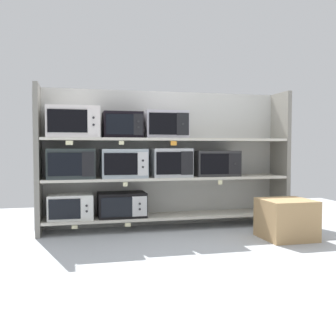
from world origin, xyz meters
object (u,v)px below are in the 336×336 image
object	(u,v)px
shipping_carton	(286,219)
microwave_3	(123,163)
microwave_6	(73,122)
microwave_8	(165,125)
microwave_2	(71,163)
microwave_5	(215,163)
microwave_1	(122,205)
microwave_7	(122,125)
microwave_0	(70,207)
microwave_4	(170,163)

from	to	relation	value
shipping_carton	microwave_3	bearing A→B (deg)	152.98
microwave_6	microwave_8	world-z (taller)	microwave_6
microwave_2	microwave_5	xyz separation A→B (m)	(1.66, -0.00, -0.01)
microwave_5	shipping_carton	distance (m)	1.08
microwave_3	microwave_6	xyz separation A→B (m)	(-0.54, 0.00, 0.45)
microwave_2	microwave_5	bearing A→B (deg)	-0.01
microwave_8	shipping_carton	xyz separation A→B (m)	(1.09, -0.80, -0.99)
microwave_6	shipping_carton	bearing A→B (deg)	-20.76
microwave_1	shipping_carton	world-z (taller)	microwave_1
microwave_6	shipping_carton	size ratio (longest dim) A/B	1.14
microwave_6	microwave_5	bearing A→B (deg)	-0.01
microwave_7	microwave_2	bearing A→B (deg)	179.98
microwave_0	microwave_2	world-z (taller)	microwave_2
microwave_7	shipping_carton	xyz separation A→B (m)	(1.58, -0.80, -0.98)
microwave_7	microwave_8	distance (m)	0.49
microwave_3	microwave_4	bearing A→B (deg)	-0.01
microwave_2	microwave_5	world-z (taller)	microwave_2
microwave_5	microwave_6	world-z (taller)	microwave_6
microwave_4	microwave_7	xyz separation A→B (m)	(-0.55, -0.00, 0.42)
microwave_1	microwave_6	size ratio (longest dim) A/B	0.95
microwave_4	microwave_3	bearing A→B (deg)	179.99
microwave_3	shipping_carton	size ratio (longest dim) A/B	1.02
microwave_0	microwave_4	size ratio (longest dim) A/B	1.08
microwave_1	microwave_7	bearing A→B (deg)	0.04
microwave_0	microwave_2	distance (m)	0.47
microwave_5	microwave_8	world-z (taller)	microwave_8
microwave_1	microwave_3	distance (m)	0.47
microwave_3	microwave_7	xyz separation A→B (m)	(-0.01, -0.00, 0.43)
microwave_3	microwave_5	size ratio (longest dim) A/B	0.96
microwave_2	microwave_1	bearing A→B (deg)	-0.02
microwave_0	shipping_carton	distance (m)	2.30
microwave_4	microwave_7	size ratio (longest dim) A/B	1.05
microwave_0	microwave_1	xyz separation A→B (m)	(0.56, 0.00, 0.00)
microwave_0	microwave_8	distance (m)	1.40
microwave_2	microwave_5	size ratio (longest dim) A/B	0.97
microwave_7	shipping_carton	world-z (taller)	microwave_7
microwave_3	microwave_6	bearing A→B (deg)	179.99
microwave_1	microwave_8	size ratio (longest dim) A/B	1.11
microwave_5	microwave_7	distance (m)	1.18
microwave_3	microwave_2	bearing A→B (deg)	-180.00
microwave_1	shipping_carton	distance (m)	1.78
microwave_4	microwave_2	bearing A→B (deg)	180.00
microwave_2	microwave_0	bearing A→B (deg)	-178.81
microwave_8	shipping_carton	size ratio (longest dim) A/B	0.98
microwave_0	microwave_8	world-z (taller)	microwave_8
microwave_5	microwave_8	size ratio (longest dim) A/B	1.08
microwave_2	shipping_carton	world-z (taller)	microwave_2
microwave_0	microwave_5	xyz separation A→B (m)	(1.67, 0.00, 0.46)
microwave_1	shipping_carton	size ratio (longest dim) A/B	1.08
microwave_0	microwave_3	xyz separation A→B (m)	(0.58, 0.00, 0.47)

